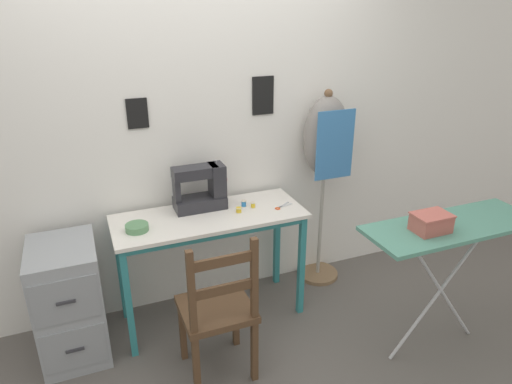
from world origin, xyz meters
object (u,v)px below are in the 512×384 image
object	(u,v)px
filing_cabinet	(70,301)
storage_box	(431,223)
thread_spool_near_machine	(239,210)
thread_spool_mid_table	(244,204)
scissors	(281,207)
sewing_machine	(202,188)
wooden_chair	(218,311)
dress_form	(326,147)
ironing_board	(452,231)
fabric_bowl	(137,227)
thread_spool_far_edge	(253,205)

from	to	relation	value
filing_cabinet	storage_box	xyz separation A→B (m)	(1.92, -0.82, 0.55)
thread_spool_near_machine	thread_spool_mid_table	bearing A→B (deg)	49.92
storage_box	scissors	bearing A→B (deg)	124.51
sewing_machine	wooden_chair	distance (m)	0.82
dress_form	storage_box	bearing A→B (deg)	-84.80
thread_spool_near_machine	wooden_chair	xyz separation A→B (m)	(-0.31, -0.50, -0.35)
sewing_machine	dress_form	size ratio (longest dim) A/B	0.24
thread_spool_near_machine	ironing_board	size ratio (longest dim) A/B	0.04
thread_spool_mid_table	ironing_board	size ratio (longest dim) A/B	0.04
sewing_machine	scissors	size ratio (longest dim) A/B	2.48
fabric_bowl	dress_form	bearing A→B (deg)	8.39
sewing_machine	dress_form	bearing A→B (deg)	2.21
thread_spool_far_edge	fabric_bowl	bearing A→B (deg)	-176.37
thread_spool_mid_table	filing_cabinet	size ratio (longest dim) A/B	0.06
scissors	wooden_chair	xyz separation A→B (m)	(-0.60, -0.47, -0.34)
wooden_chair	storage_box	distance (m)	1.28
thread_spool_near_machine	dress_form	bearing A→B (deg)	14.68
sewing_machine	storage_box	bearing A→B (deg)	-43.58
fabric_bowl	filing_cabinet	bearing A→B (deg)	177.91
sewing_machine	fabric_bowl	world-z (taller)	sewing_machine
storage_box	dress_form	bearing A→B (deg)	95.20
thread_spool_far_edge	storage_box	xyz separation A→B (m)	(0.71, -0.85, 0.13)
wooden_chair	thread_spool_mid_table	bearing A→B (deg)	56.94
wooden_chair	ironing_board	bearing A→B (deg)	-12.49
storage_box	thread_spool_mid_table	bearing A→B (deg)	130.70
thread_spool_near_machine	dress_form	distance (m)	0.81
filing_cabinet	dress_form	size ratio (longest dim) A/B	0.50
thread_spool_far_edge	dress_form	world-z (taller)	dress_form
thread_spool_near_machine	wooden_chair	distance (m)	0.69
thread_spool_far_edge	ironing_board	xyz separation A→B (m)	(0.90, -0.83, 0.03)
thread_spool_near_machine	ironing_board	bearing A→B (deg)	-38.14
scissors	ironing_board	distance (m)	1.05
dress_form	storage_box	world-z (taller)	dress_form
sewing_machine	ironing_board	bearing A→B (deg)	-38.28
ironing_board	storage_box	world-z (taller)	storage_box
fabric_bowl	ironing_board	distance (m)	1.84
wooden_chair	ironing_board	xyz separation A→B (m)	(1.32, -0.29, 0.39)
thread_spool_near_machine	thread_spool_mid_table	world-z (taller)	thread_spool_mid_table
filing_cabinet	ironing_board	bearing A→B (deg)	-20.81
sewing_machine	scissors	xyz separation A→B (m)	(0.48, -0.19, -0.14)
fabric_bowl	storage_box	world-z (taller)	storage_box
thread_spool_mid_table	thread_spool_far_edge	size ratio (longest dim) A/B	1.19
ironing_board	dress_form	bearing A→B (deg)	105.66
ironing_board	thread_spool_near_machine	bearing A→B (deg)	141.86
dress_form	fabric_bowl	bearing A→B (deg)	-171.61
fabric_bowl	thread_spool_far_edge	world-z (taller)	fabric_bowl
thread_spool_mid_table	ironing_board	world-z (taller)	ironing_board
fabric_bowl	scissors	bearing A→B (deg)	-1.11
dress_form	filing_cabinet	bearing A→B (deg)	-174.10
filing_cabinet	storage_box	world-z (taller)	storage_box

